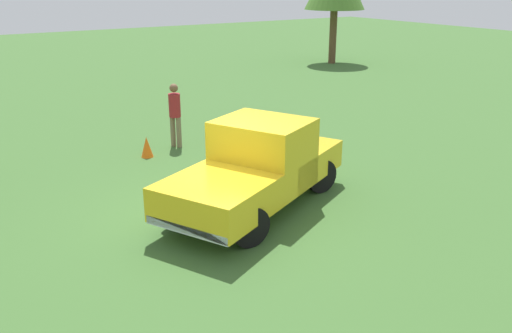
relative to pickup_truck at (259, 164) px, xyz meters
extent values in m
plane|color=#3D662D|center=(-0.90, -0.01, -0.92)|extent=(80.00, 80.00, 0.00)
cylinder|color=black|center=(-1.12, -1.38, -0.54)|extent=(0.75, 0.22, 0.75)
cylinder|color=black|center=(-1.77, -0.02, -0.54)|extent=(0.75, 0.22, 0.75)
cylinder|color=black|center=(1.56, -0.08, -0.54)|extent=(0.75, 0.22, 0.75)
cylinder|color=black|center=(0.90, 1.27, -0.54)|extent=(0.75, 0.22, 0.75)
cube|color=gold|center=(-1.36, -0.66, -0.21)|extent=(2.46, 2.43, 0.64)
cube|color=gold|center=(0.14, 0.07, 0.17)|extent=(2.12, 2.27, 1.40)
cube|color=slate|center=(0.14, 0.07, 0.61)|extent=(1.86, 2.04, 0.48)
cube|color=gold|center=(0.98, 0.47, -0.23)|extent=(2.79, 2.59, 0.60)
cube|color=silver|center=(-2.14, -1.04, -0.47)|extent=(0.86, 1.61, 0.16)
cylinder|color=#7A6B51|center=(0.38, 4.61, -0.49)|extent=(0.14, 0.14, 0.86)
cylinder|color=#7A6B51|center=(0.28, 4.78, -0.49)|extent=(0.14, 0.14, 0.86)
cylinder|color=maroon|center=(0.33, 4.70, 0.26)|extent=(0.44, 0.44, 0.64)
sphere|color=brown|center=(0.33, 4.70, 0.74)|extent=(0.23, 0.23, 0.23)
cylinder|color=brown|center=(14.01, 14.05, 0.49)|extent=(0.39, 0.39, 2.83)
cone|color=orange|center=(-0.71, 4.28, -0.65)|extent=(0.32, 0.32, 0.55)
camera|label=1|loc=(-5.69, -8.63, 3.60)|focal=37.97mm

